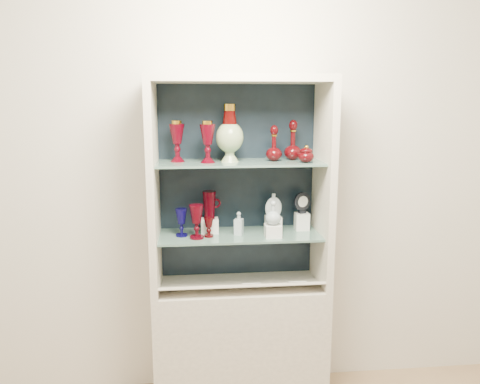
{
  "coord_description": "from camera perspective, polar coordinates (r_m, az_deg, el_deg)",
  "views": [
    {
      "loc": [
        -0.26,
        -1.04,
        1.8
      ],
      "look_at": [
        0.0,
        1.53,
        1.3
      ],
      "focal_mm": 35.0,
      "sensor_mm": 36.0,
      "label": 1
    }
  ],
  "objects": [
    {
      "name": "shelf_lower",
      "position": [
        2.71,
        -0.04,
        -5.24
      ],
      "size": [
        0.92,
        0.34,
        0.01
      ],
      "primitive_type": "cube",
      "color": "slate",
      "rests_on": "cabinet_side_left"
    },
    {
      "name": "wall_back",
      "position": [
        2.83,
        -0.44,
        2.84
      ],
      "size": [
        3.5,
        0.02,
        2.8
      ],
      "primitive_type": "cube",
      "color": "silver",
      "rests_on": "ground"
    },
    {
      "name": "flat_flask",
      "position": [
        2.73,
        4.1,
        -1.55
      ],
      "size": [
        0.11,
        0.06,
        0.14
      ],
      "primitive_type": null,
      "rotation": [
        0.0,
        0.0,
        0.18
      ],
      "color": "silver",
      "rests_on": "riser_flat_flask"
    },
    {
      "name": "label_card_1",
      "position": [
        2.72,
        6.89,
        -10.84
      ],
      "size": [
        0.1,
        0.06,
        0.03
      ],
      "primitive_type": "cube",
      "rotation": [
        -0.44,
        0.0,
        0.0
      ],
      "color": "white",
      "rests_on": "label_ledge"
    },
    {
      "name": "cobalt_goblet",
      "position": [
        2.66,
        -7.15,
        -3.72
      ],
      "size": [
        0.08,
        0.08,
        0.16
      ],
      "primitive_type": null,
      "rotation": [
        0.0,
        0.0,
        -0.17
      ],
      "color": "#0A0543",
      "rests_on": "shelf_lower"
    },
    {
      "name": "cabinet_side_left",
      "position": [
        2.62,
        -10.5,
        0.34
      ],
      "size": [
        0.04,
        0.4,
        1.15
      ],
      "primitive_type": "cube",
      "color": "#BEB5A2",
      "rests_on": "cabinet_base"
    },
    {
      "name": "label_card_0",
      "position": [
        2.67,
        1.32,
        -11.12
      ],
      "size": [
        0.1,
        0.06,
        0.03
      ],
      "primitive_type": "cube",
      "rotation": [
        -0.44,
        0.0,
        0.0
      ],
      "color": "white",
      "rests_on": "label_ledge"
    },
    {
      "name": "riser_flat_flask",
      "position": [
        2.75,
        4.07,
        -3.9
      ],
      "size": [
        0.09,
        0.09,
        0.09
      ],
      "primitive_type": "cube",
      "color": "silver",
      "rests_on": "shelf_lower"
    },
    {
      "name": "cabinet_top_cap",
      "position": [
        2.58,
        0.0,
        13.63
      ],
      "size": [
        1.0,
        0.4,
        0.04
      ],
      "primitive_type": "cube",
      "color": "#BEB5A2",
      "rests_on": "cabinet_side_left"
    },
    {
      "name": "enamel_urn",
      "position": [
        2.6,
        -1.27,
        7.18
      ],
      "size": [
        0.19,
        0.19,
        0.32
      ],
      "primitive_type": null,
      "rotation": [
        0.0,
        0.0,
        -0.28
      ],
      "color": "#114622",
      "rests_on": "shelf_upper"
    },
    {
      "name": "clear_round_decanter",
      "position": [
        2.62,
        4.06,
        -2.62
      ],
      "size": [
        0.09,
        0.09,
        0.13
      ],
      "primitive_type": null,
      "rotation": [
        0.0,
        0.0,
        -0.05
      ],
      "color": "#9CAEB6",
      "rests_on": "riser_clear_round_decanter"
    },
    {
      "name": "label_ledge",
      "position": [
        2.67,
        0.24,
        -11.46
      ],
      "size": [
        0.92,
        0.17,
        0.09
      ],
      "primitive_type": "cube",
      "rotation": [
        -0.44,
        0.0,
        0.0
      ],
      "color": "#BEB5A2",
      "rests_on": "cabinet_base"
    },
    {
      "name": "shelf_upper",
      "position": [
        2.62,
        -0.04,
        3.6
      ],
      "size": [
        0.92,
        0.34,
        0.01
      ],
      "primitive_type": "cube",
      "color": "slate",
      "rests_on": "cabinet_side_left"
    },
    {
      "name": "ruby_goblet_tall",
      "position": [
        2.61,
        -5.32,
        -3.63
      ],
      "size": [
        0.1,
        0.1,
        0.19
      ],
      "primitive_type": null,
      "rotation": [
        0.0,
        0.0,
        -0.27
      ],
      "color": "#42020C",
      "rests_on": "shelf_lower"
    },
    {
      "name": "ruby_decanter_b",
      "position": [
        2.64,
        4.17,
        6.08
      ],
      "size": [
        0.1,
        0.1,
        0.21
      ],
      "primitive_type": null,
      "rotation": [
        0.0,
        0.0,
        -0.07
      ],
      "color": "#410508",
      "rests_on": "shelf_upper"
    },
    {
      "name": "cameo_medallion",
      "position": [
        2.78,
        7.6,
        -1.27
      ],
      "size": [
        0.12,
        0.08,
        0.13
      ],
      "primitive_type": null,
      "rotation": [
        0.0,
        0.0,
        0.39
      ],
      "color": "black",
      "rests_on": "riser_cameo_medallion"
    },
    {
      "name": "ruby_decanter_a",
      "position": [
        2.7,
        6.47,
        6.61
      ],
      "size": [
        0.12,
        0.12,
        0.26
      ],
      "primitive_type": null,
      "rotation": [
        0.0,
        0.0,
        0.27
      ],
      "color": "#410508",
      "rests_on": "shelf_upper"
    },
    {
      "name": "clear_square_bottle",
      "position": [
        2.68,
        -0.15,
        -3.82
      ],
      "size": [
        0.06,
        0.06,
        0.13
      ],
      "primitive_type": null,
      "rotation": [
        0.0,
        0.0,
        -0.37
      ],
      "color": "#9CAEB6",
      "rests_on": "shelf_lower"
    },
    {
      "name": "ruby_goblet_small",
      "position": [
        2.64,
        -3.83,
        -4.31
      ],
      "size": [
        0.06,
        0.06,
        0.11
      ],
      "primitive_type": null,
      "rotation": [
        0.0,
        0.0,
        0.1
      ],
      "color": "#410508",
      "rests_on": "shelf_lower"
    },
    {
      "name": "pedestal_lamp_right",
      "position": [
        2.57,
        -3.97,
        6.11
      ],
      "size": [
        0.1,
        0.1,
        0.23
      ],
      "primitive_type": null,
      "rotation": [
        0.0,
        0.0,
        0.14
      ],
      "color": "#42020C",
      "rests_on": "shelf_upper"
    },
    {
      "name": "lidded_bowl",
      "position": [
        2.6,
        8.07,
        4.66
      ],
      "size": [
        0.11,
        0.11,
        0.1
      ],
      "primitive_type": null,
      "rotation": [
        0.0,
        0.0,
        0.29
      ],
      "color": "#410508",
      "rests_on": "shelf_upper"
    },
    {
      "name": "ruby_pitcher",
      "position": [
        2.71,
        -3.76,
        -1.6
      ],
      "size": [
        0.13,
        0.1,
        0.16
      ],
      "primitive_type": null,
      "rotation": [
        0.0,
        0.0,
        0.15
      ],
      "color": "#42020C",
      "rests_on": "riser_ruby_pitcher"
    },
    {
      "name": "cabinet_base",
      "position": [
        2.95,
        0.0,
        -17.93
      ],
      "size": [
        1.0,
        0.4,
        0.75
      ],
      "primitive_type": "cube",
      "color": "#BEB5A2",
      "rests_on": "ground"
    },
    {
      "name": "riser_ruby_pitcher",
      "position": [
        2.74,
        -3.73,
        -4.09
      ],
      "size": [
        0.1,
        0.1,
        0.08
      ],
      "primitive_type": "cube",
      "color": "silver",
      "rests_on": "shelf_lower"
    },
    {
      "name": "riser_cameo_medallion",
      "position": [
        2.81,
        7.54,
        -3.56
      ],
      "size": [
        0.08,
        0.08,
        0.1
      ],
      "primitive_type": "cube",
      "color": "silver",
      "rests_on": "shelf_lower"
    },
    {
      "name": "riser_clear_round_decanter",
      "position": [
        2.65,
        4.03,
        -4.74
      ],
      "size": [
        0.09,
        0.09,
        0.07
      ],
      "primitive_type": "cube",
      "color": "silver",
      "rests_on": "shelf_lower"
    },
    {
      "name": "pedestal_lamp_left",
      "position": [
        2.63,
        -7.67,
        6.15
      ],
      "size": [
        0.12,
        0.12,
        0.23
      ],
      "primitive_type": null,
      "rotation": [
        0.0,
        0.0,
        0.43
      ],
      "color": "#42020C",
      "rests_on": "shelf_upper"
    },
    {
      "name": "cabinet_side_right",
      "position": [
        2.71,
        10.14,
        0.71
      ],
      "size": [
        0.04,
        0.4,
        1.15
      ],
      "primitive_type": "cube",
      "color": "#BEB5A2",
      "rests_on": "cabinet_base"
    },
    {
      "name": "cabinet_back_panel",
      "position": [
        2.81,
        -0.39,
        1.24
      ],
      "size": [
        0.98,
        0.02,
        1.15
      ],
      "primitive_type": "cube",
      "color": "black",
      "rests_on": "cabinet_base"
    }
  ]
}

